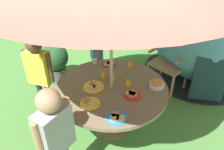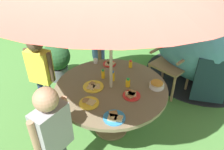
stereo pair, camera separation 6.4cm
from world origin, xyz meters
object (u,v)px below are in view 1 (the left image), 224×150
Objects in this scene: wooden_chair at (173,56)px; snack_bowl at (157,84)px; potted_plant at (55,61)px; child_in_grey_shirt at (55,130)px; dome_tent at (205,33)px; garden_table at (111,94)px; plate_front_edge at (94,87)px; plate_back_edge at (90,103)px; cup_near at (95,61)px; plate_center_front at (132,94)px; plate_near_right at (109,64)px; juice_bottle_center_back at (112,76)px; juice_bottle_mid_left at (128,82)px; plate_far_left at (116,117)px; juice_bottle_near_left at (103,74)px; child_in_blue_shirt at (96,48)px; child_in_yellow_shirt at (39,68)px; juice_bottle_far_right at (130,64)px.

wooden_chair is 6.05× the size of snack_bowl.
potted_plant is 2.07m from child_in_grey_shirt.
dome_tent is 3.17× the size of potted_plant.
garden_table is 0.57m from snack_bowl.
dome_tent reaches higher than child_in_grey_shirt.
plate_front_edge is (0.05, 0.81, -0.08)m from child_in_grey_shirt.
plate_back_edge and plate_front_edge have the same top height.
child_in_grey_shirt is 1.35m from cup_near.
plate_center_front reaches higher than garden_table.
snack_bowl is 0.35m from plate_center_front.
plate_near_right is 1.39× the size of juice_bottle_center_back.
juice_bottle_mid_left is at bearing -15.30° from juice_bottle_center_back.
child_in_grey_shirt is 7.09× the size of snack_bowl.
wooden_chair reaches higher than snack_bowl.
juice_bottle_mid_left is (0.43, 0.96, -0.03)m from child_in_grey_shirt.
potted_plant is 2.05m from plate_far_left.
cup_near is at bearing 130.99° from garden_table.
plate_near_right is at bearing 96.45° from juice_bottle_near_left.
child_in_grey_shirt is 11.05× the size of juice_bottle_mid_left.
juice_bottle_near_left is (-0.80, -1.11, 0.17)m from wooden_chair.
garden_table is 1.10× the size of child_in_grey_shirt.
plate_front_edge is (-0.20, -0.08, 0.12)m from garden_table.
juice_bottle_center_back is at bearing -94.06° from wooden_chair.
child_in_grey_shirt is 0.54m from plate_back_edge.
wooden_chair is 16.04× the size of cup_near.
juice_bottle_near_left is (0.38, -0.74, 0.04)m from child_in_blue_shirt.
child_in_blue_shirt reaches higher than potted_plant.
plate_center_front is 0.81× the size of plate_front_edge.
child_in_yellow_shirt is 18.29× the size of cup_near.
plate_far_left is at bearing -44.90° from plate_front_edge.
juice_bottle_mid_left is at bearing 118.78° from plate_center_front.
potted_plant is at bearing 160.17° from snack_bowl.
child_in_grey_shirt reaches higher than wooden_chair.
dome_tent reaches higher than juice_bottle_far_right.
child_in_blue_shirt reaches higher than juice_bottle_near_left.
child_in_grey_shirt is 1.04m from juice_bottle_near_left.
garden_table is 11.08× the size of juice_bottle_near_left.
juice_bottle_far_right reaches higher than plate_center_front.
juice_bottle_mid_left reaches higher than plate_far_left.
plate_center_front is at bearing -16.95° from garden_table.
juice_bottle_near_left reaches higher than plate_far_left.
plate_center_front is 1.56× the size of juice_bottle_center_back.
plate_front_edge is at bearing 135.10° from plate_far_left.
plate_far_left reaches higher than garden_table.
child_in_yellow_shirt is 5.99× the size of plate_center_front.
wooden_chair is 0.93m from juice_bottle_far_right.
snack_bowl reaches higher than garden_table.
juice_bottle_near_left is at bearing -83.55° from plate_near_right.
wooden_chair reaches higher than juice_bottle_mid_left.
dome_tent is 33.07× the size of cup_near.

